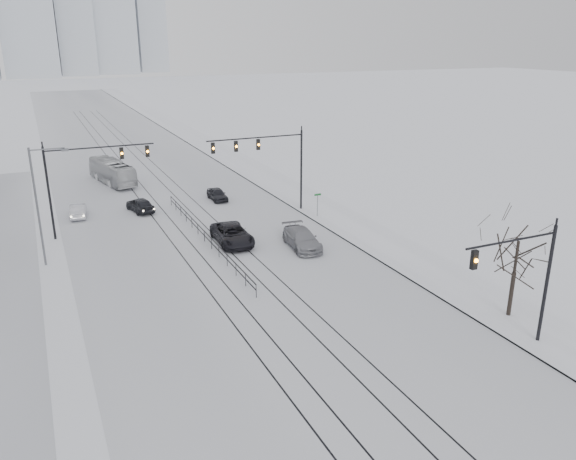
% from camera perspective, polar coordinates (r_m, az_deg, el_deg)
% --- Properties ---
extents(road, '(22.00, 260.00, 0.02)m').
position_cam_1_polar(road, '(76.41, -14.89, 5.90)').
color(road, silver).
rests_on(road, ground).
extents(sidewalk_east, '(5.00, 260.00, 0.16)m').
position_cam_1_polar(sidewalk_east, '(79.66, -5.26, 7.02)').
color(sidewalk_east, white).
rests_on(sidewalk_east, ground).
extents(curb, '(0.10, 260.00, 0.12)m').
position_cam_1_polar(curb, '(78.91, -6.95, 6.83)').
color(curb, gray).
rests_on(curb, ground).
extents(tram_rails, '(5.30, 180.00, 0.01)m').
position_cam_1_polar(tram_rails, '(57.37, -11.30, 1.98)').
color(tram_rails, black).
rests_on(tram_rails, ground).
extents(skyline, '(96.00, 48.00, 72.00)m').
position_cam_1_polar(skyline, '(288.15, -22.55, 20.39)').
color(skyline, '#ACB4BD').
rests_on(skyline, ground).
extents(traffic_mast_near, '(6.10, 0.37, 7.00)m').
position_cam_1_polar(traffic_mast_near, '(32.39, 23.12, -4.04)').
color(traffic_mast_near, black).
rests_on(traffic_mast_near, ground).
extents(traffic_mast_ne, '(9.60, 0.37, 8.00)m').
position_cam_1_polar(traffic_mast_ne, '(53.75, -1.87, 7.52)').
color(traffic_mast_ne, black).
rests_on(traffic_mast_ne, ground).
extents(traffic_mast_nw, '(9.10, 0.37, 8.00)m').
position_cam_1_polar(traffic_mast_nw, '(50.93, -19.99, 5.53)').
color(traffic_mast_nw, black).
rests_on(traffic_mast_nw, ground).
extents(street_light_west, '(2.73, 0.25, 9.00)m').
position_cam_1_polar(street_light_west, '(45.05, -23.84, 2.94)').
color(street_light_west, '#595B60').
rests_on(street_light_west, ground).
extents(bare_tree, '(4.40, 4.40, 6.10)m').
position_cam_1_polar(bare_tree, '(35.98, 22.28, -1.82)').
color(bare_tree, black).
rests_on(bare_tree, ground).
extents(median_fence, '(0.06, 24.00, 1.00)m').
position_cam_1_polar(median_fence, '(47.98, -8.49, -0.58)').
color(median_fence, black).
rests_on(median_fence, ground).
extents(street_sign, '(0.70, 0.06, 2.40)m').
position_cam_1_polar(street_sign, '(53.60, 3.02, 2.89)').
color(street_sign, '#595B60').
rests_on(street_sign, ground).
extents(sedan_sb_inner, '(2.52, 4.46, 1.43)m').
position_cam_1_polar(sedan_sb_inner, '(57.54, -14.79, 2.48)').
color(sedan_sb_inner, black).
rests_on(sedan_sb_inner, ground).
extents(sedan_sb_outer, '(1.84, 4.08, 1.30)m').
position_cam_1_polar(sedan_sb_outer, '(57.64, -20.54, 1.85)').
color(sedan_sb_outer, silver).
rests_on(sedan_sb_outer, ground).
extents(sedan_nb_front, '(2.87, 5.81, 1.59)m').
position_cam_1_polar(sedan_nb_front, '(47.17, -5.69, -0.46)').
color(sedan_nb_front, black).
rests_on(sedan_nb_front, ground).
extents(sedan_nb_right, '(2.72, 5.50, 1.54)m').
position_cam_1_polar(sedan_nb_right, '(46.01, 1.42, -0.91)').
color(sedan_nb_right, gray).
rests_on(sedan_nb_right, ground).
extents(sedan_nb_far, '(1.54, 3.76, 1.28)m').
position_cam_1_polar(sedan_nb_far, '(60.21, -7.20, 3.61)').
color(sedan_nb_far, black).
rests_on(sedan_nb_far, ground).
extents(box_truck, '(4.29, 10.13, 2.75)m').
position_cam_1_polar(box_truck, '(69.91, -17.43, 5.64)').
color(box_truck, '#B5B8BA').
rests_on(box_truck, ground).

